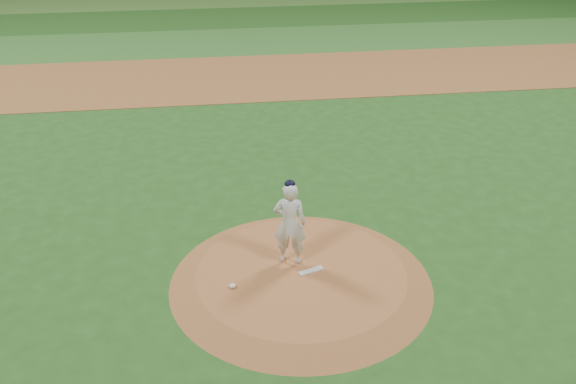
{
  "coord_description": "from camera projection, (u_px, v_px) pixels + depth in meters",
  "views": [
    {
      "loc": [
        -1.76,
        -10.88,
        8.01
      ],
      "look_at": [
        0.0,
        2.0,
        1.1
      ],
      "focal_mm": 40.0,
      "sensor_mm": 36.0,
      "label": 1
    }
  ],
  "objects": [
    {
      "name": "pitchers_mound",
      "position": [
        301.0,
        277.0,
        13.43
      ],
      "size": [
        5.5,
        5.5,
        0.25
      ],
      "primitive_type": "cone",
      "color": "#9C5D30",
      "rests_on": "ground"
    },
    {
      "name": "pitching_rubber",
      "position": [
        311.0,
        271.0,
        13.4
      ],
      "size": [
        0.55,
        0.3,
        0.03
      ],
      "primitive_type": "cube",
      "rotation": [
        0.0,
        0.0,
        0.33
      ],
      "color": "white",
      "rests_on": "pitchers_mound"
    },
    {
      "name": "infield_dirt_band",
      "position": [
        248.0,
        77.0,
        25.73
      ],
      "size": [
        70.0,
        6.0,
        0.02
      ],
      "primitive_type": "cube",
      "color": "brown",
      "rests_on": "ground"
    },
    {
      "name": "ground",
      "position": [
        301.0,
        282.0,
        13.49
      ],
      "size": [
        120.0,
        120.0,
        0.0
      ],
      "primitive_type": "plane",
      "color": "#204E19",
      "rests_on": "ground"
    },
    {
      "name": "outfield_stripe_0",
      "position": [
        238.0,
        42.0,
        30.54
      ],
      "size": [
        70.0,
        5.0,
        0.02
      ],
      "primitive_type": "cube",
      "color": "#2D6524",
      "rests_on": "ground"
    },
    {
      "name": "pitcher_on_mound",
      "position": [
        290.0,
        223.0,
        13.29
      ],
      "size": [
        0.77,
        0.6,
        1.94
      ],
      "color": "white",
      "rests_on": "pitchers_mound"
    },
    {
      "name": "outfield_stripe_1",
      "position": [
        232.0,
        18.0,
        34.91
      ],
      "size": [
        70.0,
        5.0,
        0.02
      ],
      "primitive_type": "cube",
      "color": "#1E4B18",
      "rests_on": "ground"
    },
    {
      "name": "rosin_bag",
      "position": [
        233.0,
        286.0,
        12.9
      ],
      "size": [
        0.14,
        0.14,
        0.08
      ],
      "primitive_type": "ellipsoid",
      "color": "white",
      "rests_on": "pitchers_mound"
    }
  ]
}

